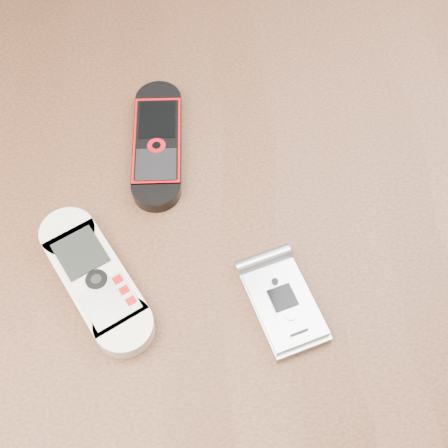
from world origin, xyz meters
TOP-DOWN VIEW (x-y plane):
  - ground at (0.00, 0.00)m, footprint 4.00×4.00m
  - table at (0.00, 0.00)m, footprint 1.20×0.80m
  - nokia_white at (-0.11, -0.05)m, footprint 0.13×0.17m
  - nokia_black_red at (-0.06, 0.10)m, footprint 0.05×0.16m
  - motorola_razr at (0.05, -0.08)m, footprint 0.08×0.11m

SIDE VIEW (x-z plane):
  - ground at x=0.00m, z-range 0.00..0.00m
  - table at x=0.00m, z-range 0.27..1.02m
  - motorola_razr at x=0.05m, z-range 0.75..0.77m
  - nokia_black_red at x=-0.06m, z-range 0.75..0.77m
  - nokia_white at x=-0.11m, z-range 0.75..0.77m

